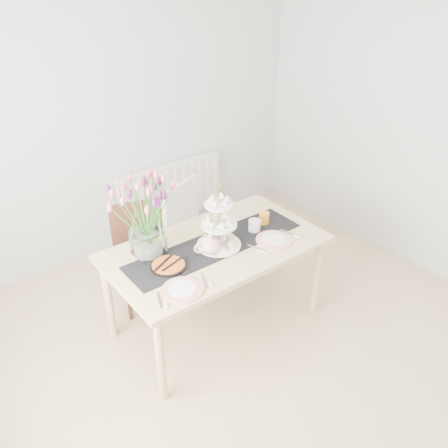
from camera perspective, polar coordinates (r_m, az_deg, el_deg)
room_shell at (r=2.78m, az=7.88°, el=0.99°), size 4.50×4.50×4.50m
radiator at (r=4.99m, az=-6.39°, el=3.93°), size 1.20×0.08×0.60m
dining_table at (r=3.54m, az=-0.99°, el=-3.67°), size 1.60×0.90×0.75m
chair_brown at (r=3.99m, az=-9.98°, el=-2.73°), size 0.53×0.53×0.87m
chair_white at (r=4.14m, az=-3.75°, el=-0.38°), size 0.59×0.59×0.93m
table_runner at (r=3.49m, az=-1.00°, el=-2.57°), size 1.40×0.35×0.01m
tulip_vase at (r=3.24m, az=-9.52°, el=2.20°), size 0.71×0.71×0.61m
cake_stand at (r=3.41m, az=-0.63°, el=-0.78°), size 0.33×0.33×0.48m
teapot at (r=3.36m, az=-1.62°, el=-2.57°), size 0.28×0.24×0.16m
cream_jug at (r=3.65m, az=3.67°, el=-0.21°), size 0.09×0.09×0.09m
tart_tin at (r=3.28m, az=-6.70°, el=-5.04°), size 0.25×0.25×0.03m
mug_grey at (r=3.41m, az=-1.18°, el=-2.60°), size 0.09×0.09×0.10m
mug_white at (r=3.40m, az=-1.47°, el=-2.51°), size 0.12×0.12×0.11m
mug_orange at (r=3.76m, az=4.84°, el=0.68°), size 0.11×0.11×0.10m
plate_left at (r=3.07m, az=-5.01°, el=-7.87°), size 0.35×0.35×0.01m
plate_right at (r=3.56m, az=6.04°, el=-1.96°), size 0.34×0.34×0.01m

